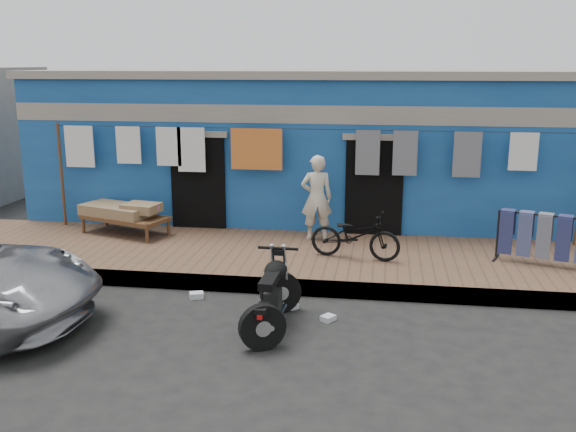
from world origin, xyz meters
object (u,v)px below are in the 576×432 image
Objects in this scene: bicycle at (355,230)px; jeans_rack at (554,240)px; seated_person at (317,198)px; motorcycle at (272,293)px; charpoy at (125,219)px.

bicycle is 0.81× the size of jeans_rack.
bicycle is (0.79, -1.10, -0.31)m from seated_person.
motorcycle is (-0.19, -3.73, -0.54)m from seated_person.
jeans_rack is at bearing 153.66° from seated_person.
seated_person is at bearing 46.36° from bicycle.
charpoy is (-3.54, 3.57, 0.04)m from motorcycle.
seated_person is 1.05× the size of bicycle.
motorcycle is 0.81× the size of charpoy.
seated_person is 0.85× the size of jeans_rack.
motorcycle is 4.99m from jeans_rack.
motorcycle is at bearing 75.42° from seated_person.
jeans_rack reaches higher than charpoy.
jeans_rack is (7.75, -0.90, 0.15)m from charpoy.
seated_person is 4.17m from jeans_rack.
motorcycle is 0.85× the size of jeans_rack.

